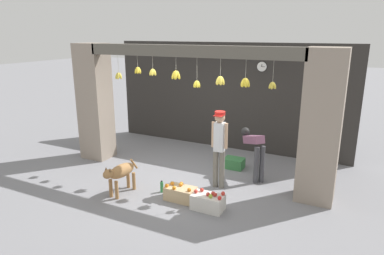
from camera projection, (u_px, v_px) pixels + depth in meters
ground_plane at (185, 179)px, 7.59m from camera, size 60.00×60.00×0.00m
shop_back_wall at (227, 96)px, 9.38m from camera, size 6.69×0.12×2.90m
shop_pillar_left at (95, 102)px, 8.61m from camera, size 0.70×0.60×2.90m
shop_pillar_right at (321, 128)px, 6.31m from camera, size 0.70×0.60×2.90m
storefront_awning at (187, 53)px, 6.96m from camera, size 4.79×0.26×0.87m
dog at (120, 173)px, 6.79m from camera, size 0.33×0.95×0.68m
shopkeeper at (219, 144)px, 6.96m from camera, size 0.34×0.27×1.64m
worker_stooping at (254, 148)px, 7.46m from camera, size 0.68×0.66×1.06m
fruit_crate_oranges at (180, 193)px, 6.63m from camera, size 0.59×0.35×0.33m
fruit_crate_apples at (208, 202)px, 6.26m from camera, size 0.58×0.34×0.36m
produce_box_green at (234, 163)px, 8.20m from camera, size 0.46×0.34×0.24m
water_bottle at (162, 187)px, 6.96m from camera, size 0.06×0.06×0.25m
wall_clock at (262, 67)px, 8.68m from camera, size 0.26×0.03×0.26m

